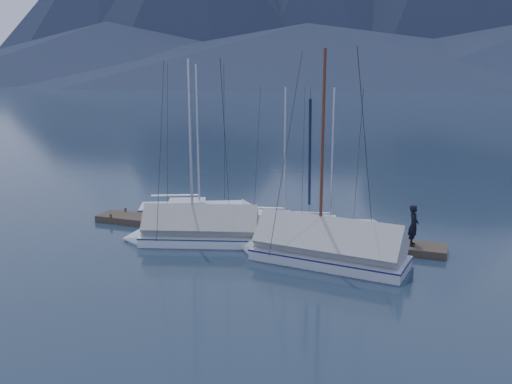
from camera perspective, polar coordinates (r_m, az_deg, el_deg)
ground at (r=25.26m, az=-1.55°, el=-5.82°), size 1000.00×1000.00×0.00m
dock at (r=27.01m, az=-0.00°, el=-4.33°), size 18.00×1.50×0.54m
mooring_posts at (r=27.10m, az=-1.00°, el=-3.74°), size 15.12×1.52×0.35m
sailboat_open_left at (r=31.39m, az=-5.08°, el=-1.85°), size 7.13×4.63×9.18m
sailboat_open_mid at (r=28.77m, az=3.82°, el=-3.22°), size 6.20×3.00×7.91m
sailboat_open_right at (r=28.10m, az=8.67°, el=-3.73°), size 6.22×3.10×7.93m
sailboat_covered_near at (r=23.47m, az=6.35°, el=-6.09°), size 7.82×3.45×9.87m
sailboat_covered_far at (r=26.03m, az=-6.94°, el=-4.28°), size 6.98×3.82×9.39m
person at (r=25.17m, az=16.25°, el=-3.38°), size 0.47×0.69×1.86m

